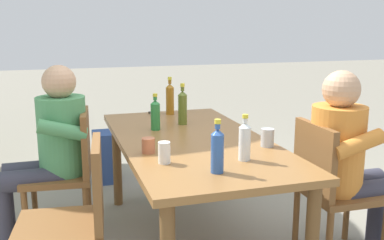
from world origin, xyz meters
The scene contains 16 objects.
dining_table centered at (0.00, 0.00, 0.65)m, with size 1.83×0.90×0.73m.
chair_near_left centered at (-0.41, -0.75, 0.49)m, with size 0.45×0.45×0.87m.
chair_far_right centered at (0.40, 0.75, 0.49)m, with size 0.48×0.48×0.87m.
chair_far_left centered at (-0.42, 0.75, 0.49)m, with size 0.49×0.49×0.87m.
person_in_white_shirt centered at (-0.41, -0.86, 0.66)m, with size 0.47×0.61×1.18m.
person_in_plaid_shirt centered at (0.41, 0.86, 0.66)m, with size 0.47×0.61×1.18m.
bottle_amber centered at (0.78, -0.06, 0.86)m, with size 0.06×0.06×0.30m.
bottle_green centered at (0.30, 0.17, 0.84)m, with size 0.06×0.06×0.25m.
bottle_blue centered at (-0.66, 0.07, 0.85)m, with size 0.06×0.06×0.27m.
bottle_olive centered at (0.41, -0.05, 0.86)m, with size 0.06×0.06×0.30m.
bottle_clear centered at (-0.51, -0.13, 0.84)m, with size 0.06×0.06×0.25m.
cup_terracotta centered at (-0.23, 0.33, 0.77)m, with size 0.07×0.07×0.09m, color #BC6B47.
cup_white centered at (-0.44, 0.29, 0.79)m, with size 0.06×0.06×0.11m, color white.
cup_steel centered at (-0.30, -0.37, 0.78)m, with size 0.08×0.08×0.11m, color #B2B7BC.
table_knife centered at (0.78, 0.09, 0.73)m, with size 0.24×0.02×0.01m.
backpack_by_near_side centered at (1.42, 0.41, 0.22)m, with size 0.28×0.22×0.46m.
Camera 1 is at (-2.64, 0.81, 1.46)m, focal length 42.36 mm.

